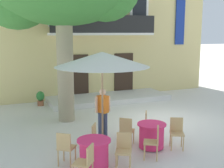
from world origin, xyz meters
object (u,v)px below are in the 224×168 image
(ground_planter_left, at_px, (40,98))
(pedestrian_near_entrance, at_px, (103,110))
(cafe_chair_near_tree_1, at_px, (154,140))
(cafe_chair_middle_2, at_px, (65,146))
(cafe_chair_middle_3, at_px, (86,161))
(cafe_table_near_tree, at_px, (151,135))
(cafe_chair_middle_0, at_px, (124,148))
(cafe_chair_near_tree_3, at_px, (149,123))
(cafe_chair_near_tree_0, at_px, (126,129))
(cafe_chair_near_tree_2, at_px, (177,131))
(cafe_chair_middle_1, at_px, (98,138))
(cafe_table_middle, at_px, (94,153))
(cafe_umbrella, at_px, (102,60))

(ground_planter_left, xyz_separation_m, pedestrian_near_entrance, (1.21, -5.11, 0.54))
(cafe_chair_near_tree_1, xyz_separation_m, cafe_chair_middle_2, (-2.33, 0.50, 0.00))
(cafe_chair_middle_2, height_order, cafe_chair_middle_3, same)
(cafe_table_near_tree, xyz_separation_m, ground_planter_left, (-2.23, 6.52, -0.01))
(cafe_table_near_tree, height_order, cafe_chair_middle_0, cafe_chair_middle_0)
(cafe_chair_middle_0, bearing_deg, cafe_chair_near_tree_1, 11.12)
(cafe_chair_near_tree_3, distance_m, cafe_chair_middle_0, 2.26)
(cafe_chair_near_tree_0, xyz_separation_m, pedestrian_near_entrance, (-0.39, 1.00, 0.40))
(cafe_chair_near_tree_0, relative_size, pedestrian_near_entrance, 0.56)
(cafe_chair_near_tree_1, bearing_deg, cafe_chair_near_tree_2, 21.59)
(cafe_chair_near_tree_0, distance_m, cafe_chair_middle_1, 1.10)
(cafe_table_middle, distance_m, cafe_chair_middle_3, 0.77)
(cafe_chair_near_tree_2, bearing_deg, cafe_chair_middle_3, -163.23)
(cafe_table_near_tree, bearing_deg, cafe_umbrella, 137.91)
(cafe_chair_near_tree_2, distance_m, ground_planter_left, 7.40)
(cafe_chair_middle_0, relative_size, cafe_chair_middle_3, 1.00)
(cafe_chair_middle_0, distance_m, ground_planter_left, 7.46)
(cafe_chair_middle_2, xyz_separation_m, ground_planter_left, (0.42, 6.71, -0.15))
(cafe_chair_middle_1, bearing_deg, cafe_table_middle, -116.87)
(cafe_chair_near_tree_2, height_order, ground_planter_left, cafe_chair_near_tree_2)
(cafe_table_near_tree, xyz_separation_m, pedestrian_near_entrance, (-1.02, 1.41, 0.53))
(cafe_chair_near_tree_0, height_order, cafe_chair_middle_2, same)
(cafe_table_near_tree, distance_m, cafe_chair_middle_1, 1.68)
(cafe_chair_middle_1, bearing_deg, cafe_chair_near_tree_3, 16.80)
(cafe_chair_near_tree_0, bearing_deg, cafe_table_middle, -144.11)
(cafe_table_near_tree, relative_size, cafe_chair_near_tree_3, 0.95)
(cafe_chair_middle_3, relative_size, pedestrian_near_entrance, 0.56)
(cafe_chair_near_tree_3, xyz_separation_m, pedestrian_near_entrance, (-1.33, 0.73, 0.40))
(cafe_chair_near_tree_0, height_order, cafe_chair_middle_3, same)
(cafe_chair_middle_2, height_order, cafe_umbrella, cafe_umbrella)
(cafe_chair_middle_0, bearing_deg, cafe_chair_near_tree_0, 61.88)
(cafe_chair_middle_0, bearing_deg, cafe_chair_middle_1, 110.17)
(cafe_chair_near_tree_1, bearing_deg, cafe_chair_near_tree_3, 65.12)
(cafe_table_near_tree, distance_m, cafe_chair_near_tree_1, 0.77)
(cafe_chair_near_tree_0, height_order, cafe_chair_near_tree_1, same)
(cafe_table_near_tree, distance_m, cafe_table_middle, 2.10)
(cafe_chair_near_tree_1, xyz_separation_m, pedestrian_near_entrance, (-0.69, 2.10, 0.40))
(cafe_table_middle, xyz_separation_m, cafe_chair_middle_3, (-0.41, -0.63, 0.14))
(ground_planter_left, bearing_deg, cafe_chair_middle_3, -91.44)
(cafe_table_near_tree, height_order, cafe_table_middle, same)
(cafe_chair_near_tree_3, bearing_deg, pedestrian_near_entrance, 151.24)
(cafe_chair_near_tree_1, height_order, cafe_chair_middle_1, same)
(cafe_chair_near_tree_0, xyz_separation_m, cafe_chair_near_tree_2, (1.33, -0.69, 0.00))
(cafe_chair_near_tree_0, height_order, cafe_umbrella, cafe_umbrella)
(cafe_chair_near_tree_0, xyz_separation_m, cafe_chair_near_tree_1, (0.30, -1.10, 0.00))
(cafe_chair_middle_0, relative_size, cafe_chair_middle_2, 1.00)
(cafe_chair_near_tree_0, bearing_deg, cafe_umbrella, 130.36)
(cafe_chair_near_tree_1, bearing_deg, cafe_chair_middle_3, -165.68)
(cafe_chair_near_tree_1, xyz_separation_m, cafe_umbrella, (-0.84, 1.73, 2.08))
(ground_planter_left, bearing_deg, cafe_chair_middle_1, -85.06)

